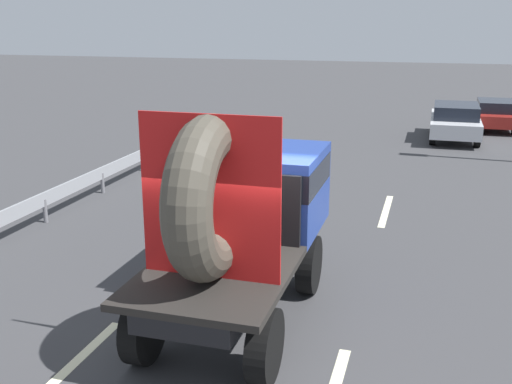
% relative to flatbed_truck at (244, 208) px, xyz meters
% --- Properties ---
extents(ground_plane, '(120.00, 120.00, 0.00)m').
position_rel_flatbed_truck_xyz_m(ground_plane, '(-0.06, -0.54, -1.71)').
color(ground_plane, '#38383A').
extents(flatbed_truck, '(2.02, 4.55, 3.38)m').
position_rel_flatbed_truck_xyz_m(flatbed_truck, '(0.00, 0.00, 0.00)').
color(flatbed_truck, black).
rests_on(flatbed_truck, ground_plane).
extents(distant_sedan, '(1.80, 4.20, 1.37)m').
position_rel_flatbed_truck_xyz_m(distant_sedan, '(3.49, 15.95, -0.97)').
color(distant_sedan, black).
rests_on(distant_sedan, ground_plane).
extents(guardrail, '(0.10, 10.22, 0.71)m').
position_rel_flatbed_truck_xyz_m(guardrail, '(-5.69, 4.14, -1.19)').
color(guardrail, gray).
rests_on(guardrail, ground_plane).
extents(lane_dash_left_near, '(0.16, 2.22, 0.01)m').
position_rel_flatbed_truck_xyz_m(lane_dash_left_near, '(-1.75, -2.13, -1.70)').
color(lane_dash_left_near, beige).
rests_on(lane_dash_left_near, ground_plane).
extents(lane_dash_left_far, '(0.16, 2.26, 0.01)m').
position_rel_flatbed_truck_xyz_m(lane_dash_left_far, '(-1.75, 5.47, -1.70)').
color(lane_dash_left_far, beige).
rests_on(lane_dash_left_far, ground_plane).
extents(lane_dash_right_far, '(0.16, 2.63, 0.01)m').
position_rel_flatbed_truck_xyz_m(lane_dash_right_far, '(1.75, 5.95, -1.70)').
color(lane_dash_right_far, beige).
rests_on(lane_dash_right_far, ground_plane).
extents(oncoming_car, '(1.59, 3.72, 1.21)m').
position_rel_flatbed_truck_xyz_m(oncoming_car, '(5.16, 18.88, -1.06)').
color(oncoming_car, black).
rests_on(oncoming_car, ground_plane).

